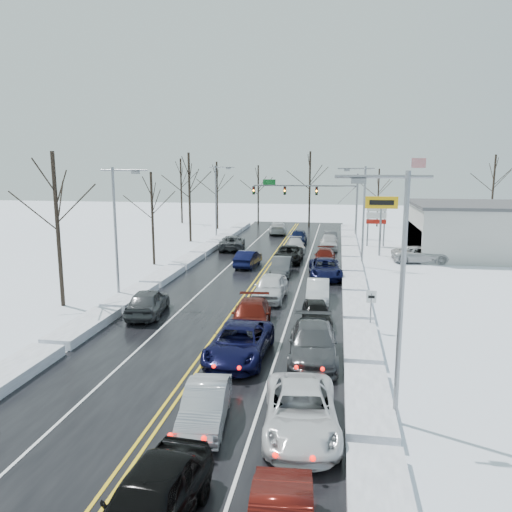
% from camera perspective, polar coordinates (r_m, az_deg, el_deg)
% --- Properties ---
extents(ground, '(160.00, 160.00, 0.00)m').
position_cam_1_polar(ground, '(36.99, -0.65, -3.92)').
color(ground, white).
rests_on(ground, ground).
extents(road_surface, '(14.00, 84.00, 0.01)m').
position_cam_1_polar(road_surface, '(38.90, -0.14, -3.19)').
color(road_surface, black).
rests_on(road_surface, ground).
extents(snow_bank_left, '(1.76, 72.00, 0.52)m').
position_cam_1_polar(snow_bank_left, '(40.82, -10.73, -2.73)').
color(snow_bank_left, white).
rests_on(snow_bank_left, ground).
extents(snow_bank_right, '(1.76, 72.00, 0.52)m').
position_cam_1_polar(snow_bank_right, '(38.42, 11.13, -3.58)').
color(snow_bank_right, white).
rests_on(snow_bank_right, ground).
extents(traffic_signal_mast, '(13.28, 0.39, 8.00)m').
position_cam_1_polar(traffic_signal_mast, '(63.44, 6.88, 7.06)').
color(traffic_signal_mast, slate).
rests_on(traffic_signal_mast, ground).
extents(tires_plus_sign, '(3.20, 0.34, 6.00)m').
position_cam_1_polar(tires_plus_sign, '(51.62, 14.14, 5.50)').
color(tires_plus_sign, slate).
rests_on(tires_plus_sign, ground).
extents(used_vehicles_sign, '(2.20, 0.22, 4.65)m').
position_cam_1_polar(used_vehicles_sign, '(57.73, 13.59, 4.35)').
color(used_vehicles_sign, slate).
rests_on(used_vehicles_sign, ground).
extents(speed_limit_sign, '(0.55, 0.09, 2.35)m').
position_cam_1_polar(speed_limit_sign, '(28.38, 13.02, -5.28)').
color(speed_limit_sign, slate).
rests_on(speed_limit_sign, ground).
extents(flagpole, '(1.87, 1.20, 10.00)m').
position_cam_1_polar(flagpole, '(65.96, 17.28, 7.18)').
color(flagpole, silver).
rests_on(flagpole, ground).
extents(streetlight_se, '(3.20, 0.25, 9.00)m').
position_cam_1_polar(streetlight_se, '(17.83, 15.74, -2.57)').
color(streetlight_se, slate).
rests_on(streetlight_se, ground).
extents(streetlight_ne, '(3.20, 0.25, 9.00)m').
position_cam_1_polar(streetlight_ne, '(45.49, 11.98, 5.35)').
color(streetlight_ne, slate).
rests_on(streetlight_ne, ground).
extents(streetlight_sw, '(3.20, 0.25, 9.00)m').
position_cam_1_polar(streetlight_sw, '(34.71, -15.50, 3.66)').
color(streetlight_sw, slate).
rests_on(streetlight_sw, ground).
extents(streetlight_nw, '(3.20, 0.25, 9.00)m').
position_cam_1_polar(streetlight_nw, '(61.16, -4.43, 6.82)').
color(streetlight_nw, slate).
rests_on(streetlight_nw, ground).
extents(tree_left_b, '(4.00, 4.00, 10.00)m').
position_cam_1_polar(tree_left_b, '(34.31, -21.93, 6.02)').
color(tree_left_b, '#2D231C').
rests_on(tree_left_b, ground).
extents(tree_left_c, '(3.40, 3.40, 8.50)m').
position_cam_1_polar(tree_left_c, '(46.52, -11.82, 6.24)').
color(tree_left_c, '#2D231C').
rests_on(tree_left_c, ground).
extents(tree_left_d, '(4.20, 4.20, 10.50)m').
position_cam_1_polar(tree_left_d, '(59.90, -7.65, 8.62)').
color(tree_left_d, '#2D231C').
rests_on(tree_left_d, ground).
extents(tree_left_e, '(3.80, 3.80, 9.50)m').
position_cam_1_polar(tree_left_e, '(71.39, -4.49, 8.41)').
color(tree_left_e, '#2D231C').
rests_on(tree_left_e, ground).
extents(tree_far_a, '(4.00, 4.00, 10.00)m').
position_cam_1_polar(tree_far_a, '(79.12, -8.57, 8.78)').
color(tree_far_a, '#2D231C').
rests_on(tree_far_a, ground).
extents(tree_far_b, '(3.60, 3.60, 9.00)m').
position_cam_1_polar(tree_far_b, '(77.31, 0.26, 8.34)').
color(tree_far_b, '#2D231C').
rests_on(tree_far_b, ground).
extents(tree_far_c, '(4.40, 4.40, 11.00)m').
position_cam_1_polar(tree_far_c, '(74.41, 6.19, 9.27)').
color(tree_far_c, '#2D231C').
rests_on(tree_far_c, ground).
extents(tree_far_d, '(3.40, 3.40, 8.50)m').
position_cam_1_polar(tree_far_d, '(76.06, 13.84, 7.74)').
color(tree_far_d, '#2D231C').
rests_on(tree_far_d, ground).
extents(tree_far_e, '(4.20, 4.20, 10.50)m').
position_cam_1_polar(tree_far_e, '(79.34, 25.56, 8.14)').
color(tree_far_e, '#2D231C').
rests_on(tree_far_e, ground).
extents(queued_car_1, '(1.94, 4.41, 1.41)m').
position_cam_1_polar(queued_car_1, '(19.05, -5.78, -18.51)').
color(queued_car_1, '#A0A2A8').
rests_on(queued_car_1, ground).
extents(queued_car_2, '(2.82, 5.78, 1.58)m').
position_cam_1_polar(queued_car_2, '(24.50, -1.89, -11.61)').
color(queued_car_2, black).
rests_on(queued_car_2, ground).
extents(queued_car_3, '(2.59, 5.43, 1.53)m').
position_cam_1_polar(queued_car_3, '(28.65, -0.57, -8.26)').
color(queued_car_3, '#51110A').
rests_on(queued_car_3, ground).
extents(queued_car_4, '(2.16, 5.09, 1.72)m').
position_cam_1_polar(queued_car_4, '(34.60, 1.65, -4.95)').
color(queued_car_4, silver).
rests_on(queued_car_4, ground).
extents(queued_car_5, '(1.64, 4.50, 1.47)m').
position_cam_1_polar(queued_car_5, '(42.13, 2.91, -2.14)').
color(queued_car_5, '#404345').
rests_on(queued_car_5, ground).
extents(queued_car_6, '(2.50, 5.41, 1.50)m').
position_cam_1_polar(queued_car_6, '(47.67, 3.73, -0.66)').
color(queued_car_6, black).
rests_on(queued_car_6, ground).
extents(queued_car_7, '(2.47, 4.83, 1.34)m').
position_cam_1_polar(queued_car_7, '(53.49, 4.52, 0.55)').
color(queued_car_7, '#BBBBBD').
rests_on(queued_car_7, ground).
extents(queued_car_8, '(1.92, 4.77, 1.62)m').
position_cam_1_polar(queued_car_8, '(58.52, 4.82, 1.41)').
color(queued_car_8, black).
rests_on(queued_car_8, ground).
extents(queued_car_10, '(3.06, 5.72, 1.53)m').
position_cam_1_polar(queued_car_10, '(18.56, 5.12, -19.33)').
color(queued_car_10, white).
rests_on(queued_car_10, ground).
extents(queued_car_11, '(2.58, 5.75, 1.64)m').
position_cam_1_polar(queued_car_11, '(24.51, 6.48, -11.67)').
color(queued_car_11, '#424448').
rests_on(queued_car_11, ground).
extents(queued_car_12, '(2.08, 4.14, 1.35)m').
position_cam_1_polar(queued_car_12, '(29.67, 6.92, -7.68)').
color(queued_car_12, black).
rests_on(queued_car_12, ground).
extents(queued_car_13, '(1.61, 4.35, 1.42)m').
position_cam_1_polar(queued_car_13, '(34.48, 7.07, -5.08)').
color(queued_car_13, silver).
rests_on(queued_car_13, ground).
extents(queued_car_14, '(2.99, 5.71, 1.53)m').
position_cam_1_polar(queued_car_14, '(41.39, 7.90, -2.46)').
color(queued_car_14, black).
rests_on(queued_car_14, ground).
extents(queued_car_15, '(1.93, 4.67, 1.35)m').
position_cam_1_polar(queued_car_15, '(47.13, 7.83, -0.87)').
color(queued_car_15, '#4C100A').
rests_on(queued_car_15, ground).
extents(queued_car_16, '(1.97, 4.88, 1.66)m').
position_cam_1_polar(queued_car_16, '(54.92, 8.31, 0.74)').
color(queued_car_16, '#BABABC').
rests_on(queued_car_16, ground).
extents(queued_car_17, '(1.80, 4.20, 1.34)m').
position_cam_1_polar(queued_car_17, '(59.51, 8.49, 1.49)').
color(queued_car_17, '#3F4144').
rests_on(queued_car_17, ground).
extents(oncoming_car_0, '(1.95, 4.65, 1.49)m').
position_cam_1_polar(oncoming_car_0, '(45.41, -0.92, -1.20)').
color(oncoming_car_0, black).
rests_on(oncoming_car_0, ground).
extents(oncoming_car_1, '(3.31, 5.89, 1.55)m').
position_cam_1_polar(oncoming_car_1, '(54.48, -2.73, 0.76)').
color(oncoming_car_1, '#424447').
rests_on(oncoming_car_1, ground).
extents(oncoming_car_2, '(2.74, 5.76, 1.62)m').
position_cam_1_polar(oncoming_car_2, '(66.63, 2.51, 2.55)').
color(oncoming_car_2, '#BCBCBE').
rests_on(oncoming_car_2, ground).
extents(oncoming_car_3, '(2.57, 5.09, 1.66)m').
position_cam_1_polar(oncoming_car_3, '(31.81, -12.20, -6.59)').
color(oncoming_car_3, '#3F4144').
rests_on(oncoming_car_3, ground).
extents(parked_car_0, '(5.66, 2.91, 1.53)m').
position_cam_1_polar(parked_car_0, '(49.79, 18.34, -0.70)').
color(parked_car_0, silver).
rests_on(parked_car_0, ground).
extents(parked_car_1, '(2.55, 5.48, 1.55)m').
position_cam_1_polar(parked_car_1, '(54.20, 20.75, 0.03)').
color(parked_car_1, '#3C3F41').
rests_on(parked_car_1, ground).
extents(parked_car_2, '(1.65, 4.08, 1.39)m').
position_cam_1_polar(parked_car_2, '(57.68, 18.06, 0.79)').
color(parked_car_2, '#46484B').
rests_on(parked_car_2, ground).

